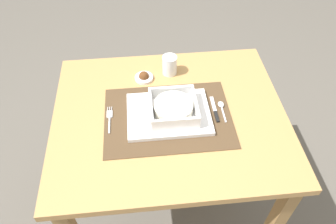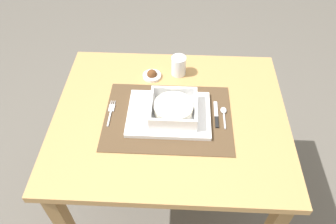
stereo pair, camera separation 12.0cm
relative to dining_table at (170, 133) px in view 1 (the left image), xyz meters
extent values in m
plane|color=#59544C|center=(0.00, 0.00, -0.63)|extent=(6.00, 6.00, 0.00)
cube|color=#B2844C|center=(0.00, 0.00, 0.10)|extent=(0.89, 0.74, 0.03)
cube|color=olive|center=(-0.40, 0.32, -0.27)|extent=(0.05, 0.05, 0.71)
cube|color=olive|center=(0.40, 0.32, -0.27)|extent=(0.05, 0.05, 0.71)
cube|color=#4C3823|center=(-0.01, -0.02, 0.11)|extent=(0.48, 0.35, 0.00)
cube|color=white|center=(-0.01, -0.01, 0.12)|extent=(0.31, 0.23, 0.02)
cube|color=white|center=(0.01, -0.01, 0.14)|extent=(0.17, 0.17, 0.01)
cube|color=white|center=(-0.07, -0.01, 0.17)|extent=(0.01, 0.17, 0.05)
cube|color=white|center=(0.09, -0.01, 0.17)|extent=(0.01, 0.17, 0.05)
cube|color=white|center=(0.01, -0.09, 0.17)|extent=(0.15, 0.01, 0.05)
cube|color=white|center=(0.01, 0.07, 0.17)|extent=(0.15, 0.01, 0.05)
cylinder|color=silver|center=(0.01, -0.01, 0.16)|extent=(0.15, 0.15, 0.04)
cube|color=silver|center=(-0.23, -0.04, 0.12)|extent=(0.01, 0.08, 0.00)
cube|color=silver|center=(-0.23, 0.02, 0.12)|extent=(0.02, 0.04, 0.00)
cylinder|color=silver|center=(-0.24, 0.05, 0.12)|extent=(0.00, 0.02, 0.00)
cylinder|color=silver|center=(-0.23, 0.05, 0.12)|extent=(0.00, 0.02, 0.00)
cylinder|color=silver|center=(-0.22, 0.05, 0.12)|extent=(0.00, 0.02, 0.00)
cube|color=silver|center=(0.20, -0.03, 0.12)|extent=(0.01, 0.07, 0.00)
ellipsoid|color=silver|center=(0.20, 0.02, 0.12)|extent=(0.02, 0.03, 0.01)
cube|color=black|center=(0.18, -0.04, 0.12)|extent=(0.01, 0.05, 0.01)
cube|color=silver|center=(0.18, 0.03, 0.12)|extent=(0.01, 0.08, 0.00)
cylinder|color=white|center=(0.02, 0.24, 0.16)|extent=(0.06, 0.06, 0.08)
cylinder|color=maroon|center=(0.02, 0.24, 0.14)|extent=(0.05, 0.05, 0.05)
cylinder|color=white|center=(-0.09, 0.21, 0.12)|extent=(0.08, 0.08, 0.01)
sphere|color=#593319|center=(-0.09, 0.21, 0.13)|extent=(0.04, 0.04, 0.04)
camera|label=1|loc=(-0.09, -0.82, 1.03)|focal=34.45mm
camera|label=2|loc=(0.03, -0.82, 1.03)|focal=34.45mm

